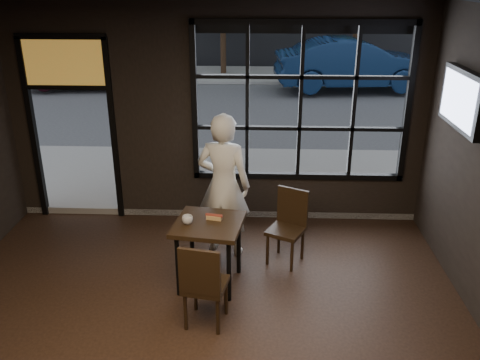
{
  "coord_description": "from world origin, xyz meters",
  "views": [
    {
      "loc": [
        0.63,
        -3.54,
        3.51
      ],
      "look_at": [
        0.4,
        2.2,
        1.15
      ],
      "focal_mm": 38.0,
      "sensor_mm": 36.0,
      "label": 1
    }
  ],
  "objects_px": {
    "cafe_table": "(209,253)",
    "chair_near": "(205,282)",
    "man": "(224,185)",
    "navy_car": "(353,64)"
  },
  "relations": [
    {
      "from": "cafe_table",
      "to": "man",
      "type": "bearing_deg",
      "value": 89.39
    },
    {
      "from": "cafe_table",
      "to": "chair_near",
      "type": "bearing_deg",
      "value": -79.27
    },
    {
      "from": "man",
      "to": "navy_car",
      "type": "xyz_separation_m",
      "value": [
        3.3,
        10.01,
        -0.08
      ]
    },
    {
      "from": "man",
      "to": "navy_car",
      "type": "relative_size",
      "value": 0.4
    },
    {
      "from": "chair_near",
      "to": "man",
      "type": "bearing_deg",
      "value": -83.07
    },
    {
      "from": "man",
      "to": "navy_car",
      "type": "distance_m",
      "value": 10.54
    },
    {
      "from": "cafe_table",
      "to": "chair_near",
      "type": "distance_m",
      "value": 0.74
    },
    {
      "from": "chair_near",
      "to": "man",
      "type": "height_order",
      "value": "man"
    },
    {
      "from": "chair_near",
      "to": "navy_car",
      "type": "xyz_separation_m",
      "value": [
        3.39,
        11.53,
        0.38
      ]
    },
    {
      "from": "navy_car",
      "to": "chair_near",
      "type": "bearing_deg",
      "value": 158.2
    }
  ]
}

